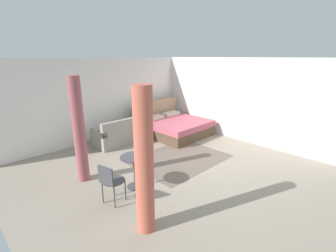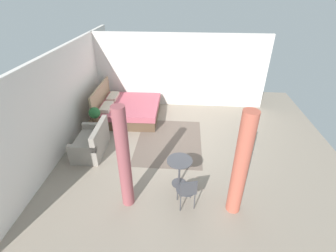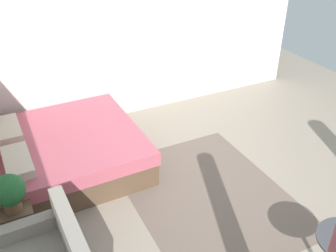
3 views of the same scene
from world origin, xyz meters
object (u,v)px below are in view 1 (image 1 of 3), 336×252
bed (175,126)px  couch (116,136)px  balcony_table (134,166)px  cafe_chair_near_window (110,180)px  potted_plant (136,117)px  nightstand (139,130)px

bed → couch: bed is taller
balcony_table → cafe_chair_near_window: 0.73m
potted_plant → cafe_chair_near_window: bearing=-133.8°
couch → nightstand: 1.11m
potted_plant → balcony_table: (-2.10, -2.72, -0.22)m
bed → cafe_chair_near_window: size_ratio=2.51×
nightstand → balcony_table: size_ratio=0.67×
bed → balcony_table: size_ratio=2.88×
nightstand → balcony_table: bearing=-128.6°
cafe_chair_near_window → balcony_table: bearing=15.0°
bed → potted_plant: (-1.14, 0.77, 0.42)m
couch → balcony_table: 2.78m
bed → cafe_chair_near_window: bearing=-151.5°
couch → cafe_chair_near_window: 3.28m
couch → balcony_table: bearing=-113.7°
potted_plant → bed: bearing=-34.0°
cafe_chair_near_window → potted_plant: bearing=46.2°
bed → nightstand: bed is taller
nightstand → balcony_table: 3.53m
balcony_table → bed: bearing=31.1°
nightstand → potted_plant: (-0.10, -0.03, 0.49)m
potted_plant → couch: bearing=-169.3°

